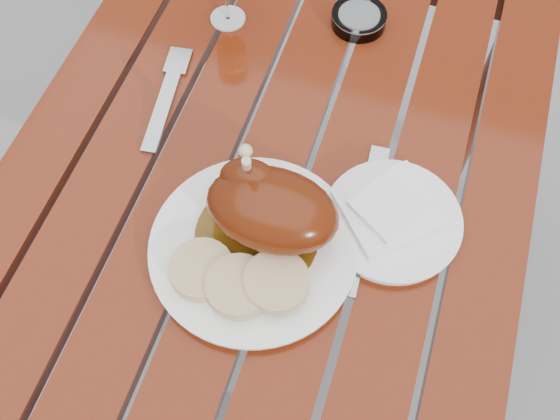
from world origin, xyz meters
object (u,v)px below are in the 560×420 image
(side_plate, at_px, (392,221))
(ashtray, at_px, (359,19))
(dinner_plate, at_px, (254,248))
(table, at_px, (275,255))

(side_plate, xyz_separation_m, ashtray, (-0.15, 0.37, 0.00))
(dinner_plate, height_order, ashtray, ashtray)
(dinner_plate, relative_size, ashtray, 3.06)
(table, distance_m, dinner_plate, 0.42)
(ashtray, bearing_deg, side_plate, -68.61)
(dinner_plate, distance_m, side_plate, 0.21)
(table, bearing_deg, dinner_plate, -81.48)
(side_plate, bearing_deg, dinner_plate, -149.48)
(dinner_plate, bearing_deg, side_plate, 30.52)
(dinner_plate, bearing_deg, ashtray, 86.24)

